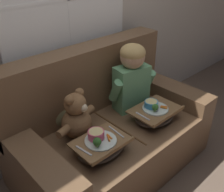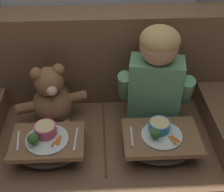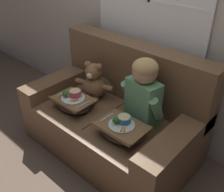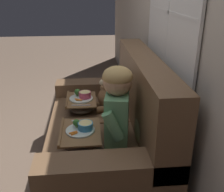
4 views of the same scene
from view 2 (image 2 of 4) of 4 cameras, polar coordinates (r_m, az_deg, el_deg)
ground_plane at (r=2.20m, az=-1.28°, el=-14.44°), size 14.00×14.00×0.00m
couch at (r=1.99m, az=-1.49°, el=-6.36°), size 1.65×0.94×1.03m
throw_pillow_behind_child at (r=2.02m, az=6.81°, el=3.19°), size 0.32×0.16×0.33m
throw_pillow_behind_teddy at (r=2.01m, az=-10.42°, el=2.67°), size 0.30×0.15×0.31m
child_figure at (r=1.76m, az=8.16°, el=4.35°), size 0.45×0.24×0.61m
teddy_bear at (r=1.85m, az=-10.99°, el=-0.62°), size 0.42×0.30×0.39m
lap_tray_child at (r=1.72m, az=8.87°, el=-8.29°), size 0.41×0.30×0.19m
lap_tray_teddy at (r=1.71m, az=-11.64°, el=-8.90°), size 0.38×0.28×0.19m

